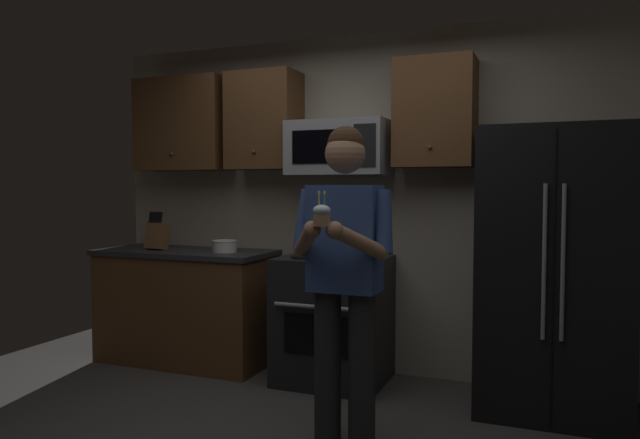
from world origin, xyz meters
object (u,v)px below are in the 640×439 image
bowl_large_white (225,246)px  knife_block (157,235)px  microwave (339,148)px  person (344,267)px  oven_range (334,319)px  refrigerator (554,271)px  cupcake (322,215)px

bowl_large_white → knife_block: bearing=-177.2°
microwave → person: 1.41m
oven_range → person: person is taller
refrigerator → bowl_large_white: bearing=179.1°
oven_range → bowl_large_white: bowl_large_white is taller
refrigerator → knife_block: 3.04m
knife_block → bowl_large_white: size_ratio=1.59×
cupcake → knife_block: bearing=146.5°
oven_range → bowl_large_white: bearing=180.0°
person → bowl_large_white: bearing=143.3°
oven_range → cupcake: 1.64m
refrigerator → knife_block: bearing=179.8°
person → cupcake: person is taller
oven_range → cupcake: cupcake is taller
refrigerator → knife_block: (-3.04, 0.01, 0.14)m
refrigerator → knife_block: refrigerator is taller
microwave → refrigerator: (1.50, -0.16, -0.82)m
bowl_large_white → microwave: bearing=7.4°
refrigerator → oven_range: bearing=178.5°
microwave → bowl_large_white: size_ratio=3.68×
refrigerator → cupcake: (-1.06, -1.30, 0.39)m
knife_block → cupcake: bearing=-33.5°
person → cupcake: 0.44m
microwave → person: bearing=-68.6°
microwave → bowl_large_white: bearing=-172.6°
person → refrigerator: bearing=42.6°
oven_range → knife_block: 1.64m
refrigerator → person: refrigerator is taller
microwave → bowl_large_white: microwave is taller
bowl_large_white → cupcake: size_ratio=1.16×
bowl_large_white → cupcake: cupcake is taller
person → cupcake: size_ratio=10.13×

